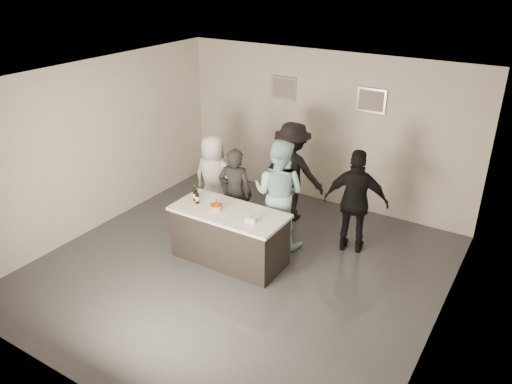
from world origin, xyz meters
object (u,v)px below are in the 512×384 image
Objects in this scene: person_guest_left at (213,178)px; person_main_blue at (279,193)px; bar_counter at (229,236)px; cake at (216,208)px; person_guest_right at (356,202)px; beer_bottle_b at (197,196)px; person_main_black at (235,193)px; beer_bottle_a at (195,193)px; person_guest_back at (292,172)px.

person_main_blue is at bearing 168.50° from person_guest_left.
person_main_blue reaches higher than bar_counter.
cake is 0.11× the size of person_guest_right.
person_guest_left reaches higher than beer_bottle_b.
cake is 0.12× the size of person_guest_left.
person_guest_right reaches higher than person_main_black.
beer_bottle_b is 0.16× the size of person_guest_left.
beer_bottle_b is at bearing 174.76° from cake.
person_main_black reaches higher than person_guest_left.
person_guest_right is at bearing 33.04° from beer_bottle_b.
person_main_black is at bearing 102.55° from cake.
bar_counter is 0.90m from beer_bottle_a.
cake is 2.28m from person_guest_right.
bar_counter is at bearing 131.12° from person_guest_left.
person_main_blue reaches higher than cake.
person_guest_left is at bearing -11.40° from person_main_blue.
person_main_black is 1.02× the size of person_guest_left.
person_guest_back reaches higher than person_guest_right.
person_main_black reaches higher than beer_bottle_a.
person_guest_back is at bearing -32.44° from person_guest_right.
bar_counter is 2.14m from person_guest_right.
person_guest_right is (2.17, 1.41, -0.13)m from beer_bottle_b.
bar_counter is 0.99× the size of person_guest_back.
bar_counter is at bearing 22.88° from cake.
beer_bottle_b is (0.10, -0.07, 0.00)m from beer_bottle_a.
beer_bottle_b is at bearing -175.97° from bar_counter.
beer_bottle_b is (-0.40, 0.04, 0.09)m from cake.
beer_bottle_b is at bearing -33.87° from beer_bottle_a.
person_main_black is at bearing 73.28° from beer_bottle_b.
cake is at bearing 86.15° from person_main_black.
beer_bottle_b is (-0.59, -0.04, 0.58)m from bar_counter.
person_main_black is 1.23m from person_guest_back.
beer_bottle_a is at bearing 168.44° from cake.
person_guest_back reaches higher than bar_counter.
person_guest_back is at bearing -79.11° from person_main_blue.
person_guest_left reaches higher than bar_counter.
person_guest_left is 1.46m from person_guest_back.
person_guest_left is (-0.92, 1.17, -0.13)m from cake.
person_guest_right is (1.19, 0.46, -0.05)m from person_main_blue.
person_guest_back is at bearing 68.64° from beer_bottle_b.
person_guest_left reaches higher than beer_bottle_a.
beer_bottle_a is 1.99m from person_guest_back.
person_main_black is (-0.18, 0.79, -0.11)m from cake.
cake is 0.77× the size of beer_bottle_b.
person_guest_back is (0.51, 1.12, 0.12)m from person_main_black.
person_main_black is 0.79m from person_main_blue.
beer_bottle_a is at bearing 48.41° from person_main_black.
cake is 0.82m from person_main_black.
beer_bottle_b is 0.14× the size of person_guest_back.
beer_bottle_a is 1.00× the size of beer_bottle_b.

